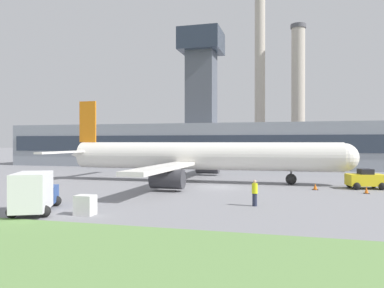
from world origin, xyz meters
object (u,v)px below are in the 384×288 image
object	(u,v)px
pushback_tug	(365,180)
ground_crew_person	(255,193)
baggage_truck	(35,193)
airplane	(197,157)

from	to	relation	value
pushback_tug	ground_crew_person	bearing A→B (deg)	-126.73
pushback_tug	baggage_truck	bearing A→B (deg)	-140.43
airplane	ground_crew_person	bearing A→B (deg)	-61.55
airplane	baggage_truck	size ratio (longest dim) A/B	5.55
pushback_tug	baggage_truck	size ratio (longest dim) A/B	0.61
pushback_tug	ground_crew_person	distance (m)	15.42
airplane	pushback_tug	size ratio (longest dim) A/B	9.05
baggage_truck	ground_crew_person	size ratio (longest dim) A/B	3.24
baggage_truck	ground_crew_person	bearing A→B (deg)	24.86
airplane	pushback_tug	bearing A→B (deg)	-5.91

